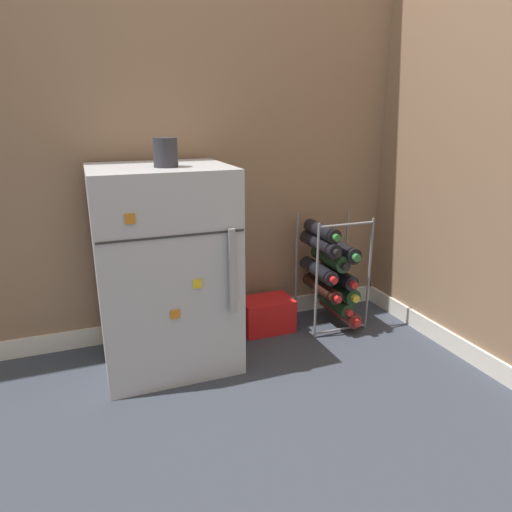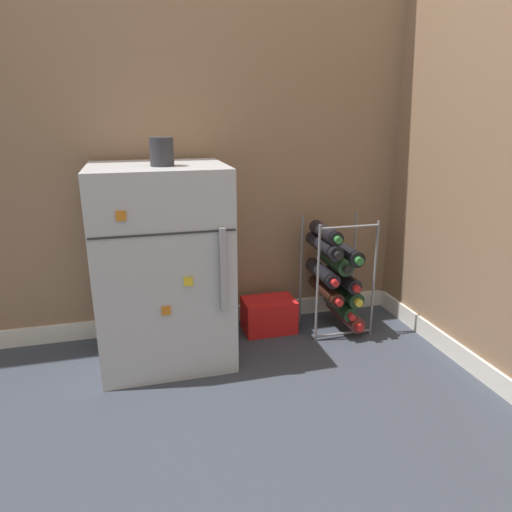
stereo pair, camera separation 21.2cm
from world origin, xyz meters
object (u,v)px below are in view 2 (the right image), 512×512
(soda_box, at_px, (269,315))
(fridge_top_cup, at_px, (162,152))
(mini_fridge, at_px, (163,266))
(wine_rack, at_px, (336,276))

(soda_box, relative_size, fridge_top_cup, 2.33)
(mini_fridge, xyz_separation_m, fridge_top_cup, (0.02, -0.06, 0.49))
(wine_rack, bearing_deg, soda_box, 169.38)
(mini_fridge, relative_size, fridge_top_cup, 7.78)
(soda_box, bearing_deg, mini_fridge, -167.25)
(soda_box, bearing_deg, fridge_top_cup, -160.68)
(wine_rack, distance_m, fridge_top_cup, 1.05)
(mini_fridge, bearing_deg, fridge_top_cup, -70.93)
(mini_fridge, bearing_deg, soda_box, 12.75)
(fridge_top_cup, bearing_deg, soda_box, 19.32)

